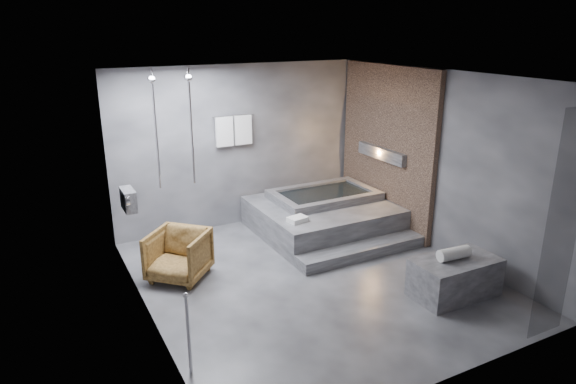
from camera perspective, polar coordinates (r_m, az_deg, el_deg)
room at (r=7.13m, az=4.67°, el=4.39°), size 5.00×5.04×2.82m
tub_deck at (r=8.88m, az=3.84°, el=-2.79°), size 2.20×2.00×0.50m
tub_step at (r=8.05m, az=8.24°, el=-6.50°), size 2.20×0.36×0.18m
concrete_bench at (r=7.18m, az=18.03°, el=-8.98°), size 1.14×0.64×0.51m
driftwood_chair at (r=7.38m, az=-12.07°, el=-6.88°), size 1.07×1.07×0.70m
rolled_towel at (r=7.03m, az=17.96°, el=-6.52°), size 0.47×0.20×0.16m
deck_towel at (r=7.97m, az=1.07°, el=-3.05°), size 0.33×0.26×0.08m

